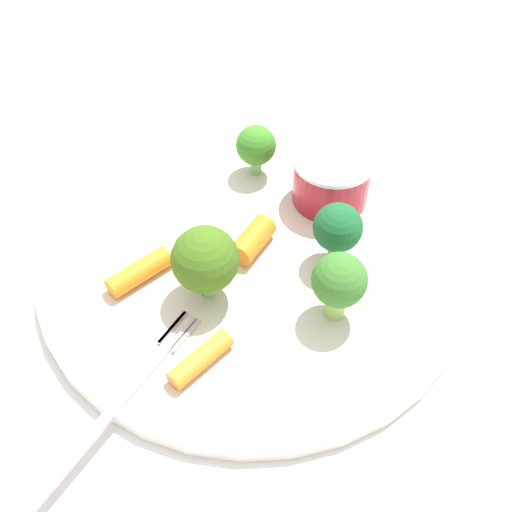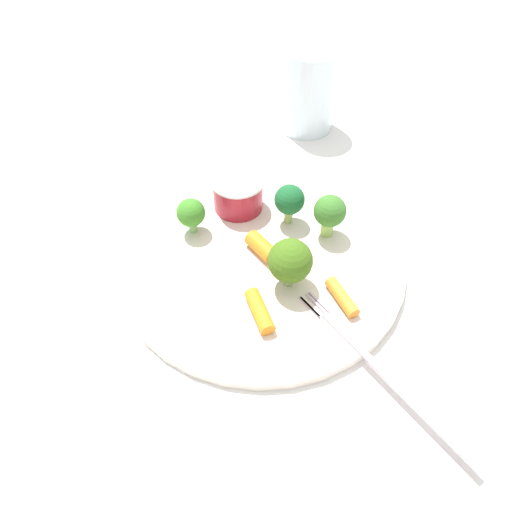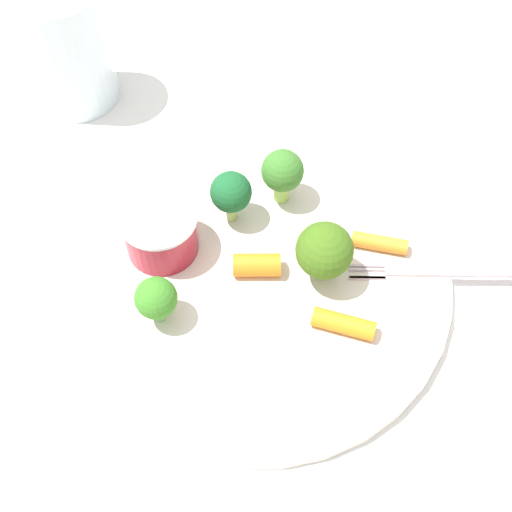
% 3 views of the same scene
% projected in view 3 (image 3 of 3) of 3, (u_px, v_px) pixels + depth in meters
% --- Properties ---
extents(ground_plane, '(2.40, 2.40, 0.00)m').
position_uv_depth(ground_plane, '(257.00, 280.00, 0.53)').
color(ground_plane, white).
extents(plate, '(0.30, 0.30, 0.01)m').
position_uv_depth(plate, '(257.00, 276.00, 0.52)').
color(plate, silver).
rests_on(plate, ground_plane).
extents(sauce_cup, '(0.06, 0.06, 0.04)m').
position_uv_depth(sauce_cup, '(161.00, 233.00, 0.51)').
color(sauce_cup, maroon).
rests_on(sauce_cup, plate).
extents(broccoli_floret_0, '(0.03, 0.03, 0.05)m').
position_uv_depth(broccoli_floret_0, '(282.00, 172.00, 0.53)').
color(broccoli_floret_0, '#9AC65C').
rests_on(broccoli_floret_0, plate).
extents(broccoli_floret_1, '(0.03, 0.03, 0.04)m').
position_uv_depth(broccoli_floret_1, '(156.00, 299.00, 0.47)').
color(broccoli_floret_1, '#7EBF6C').
rests_on(broccoli_floret_1, plate).
extents(broccoli_floret_2, '(0.03, 0.03, 0.05)m').
position_uv_depth(broccoli_floret_2, '(231.00, 193.00, 0.52)').
color(broccoli_floret_2, '#99B967').
rests_on(broccoli_floret_2, plate).
extents(broccoli_floret_3, '(0.04, 0.04, 0.06)m').
position_uv_depth(broccoli_floret_3, '(324.00, 255.00, 0.48)').
color(broccoli_floret_3, '#87B175').
rests_on(broccoli_floret_3, plate).
extents(carrot_stick_0, '(0.02, 0.04, 0.02)m').
position_uv_depth(carrot_stick_0, '(256.00, 265.00, 0.51)').
color(carrot_stick_0, orange).
rests_on(carrot_stick_0, plate).
extents(carrot_stick_1, '(0.02, 0.05, 0.01)m').
position_uv_depth(carrot_stick_1, '(379.00, 243.00, 0.52)').
color(carrot_stick_1, orange).
rests_on(carrot_stick_1, plate).
extents(carrot_stick_2, '(0.02, 0.05, 0.01)m').
position_uv_depth(carrot_stick_2, '(343.00, 324.00, 0.48)').
color(carrot_stick_2, orange).
rests_on(carrot_stick_2, plate).
extents(fork, '(0.02, 0.20, 0.00)m').
position_uv_depth(fork, '(473.00, 273.00, 0.51)').
color(fork, '#BFABB7').
rests_on(fork, plate).
extents(drinking_glass, '(0.08, 0.08, 0.11)m').
position_uv_depth(drinking_glass, '(66.00, 48.00, 0.60)').
color(drinking_glass, silver).
rests_on(drinking_glass, ground_plane).
extents(napkin, '(0.22, 0.18, 0.00)m').
position_uv_depth(napkin, '(358.00, 48.00, 0.69)').
color(napkin, white).
rests_on(napkin, ground_plane).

